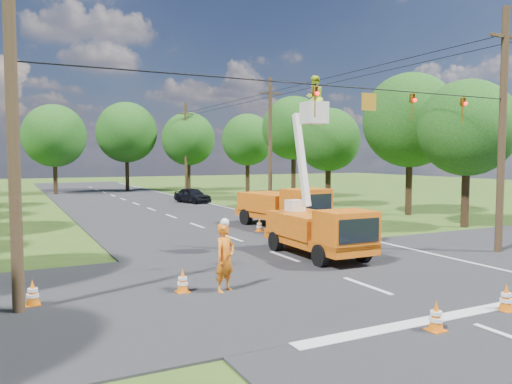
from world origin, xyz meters
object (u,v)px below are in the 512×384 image
distant_car (192,195)px  tree_right_b (410,120)px  traffic_cone_2 (278,236)px  tree_far_b (127,132)px  traffic_cone_3 (259,225)px  pole_left (13,135)px  traffic_cone_4 (183,281)px  tree_far_a (54,136)px  tree_right_a (467,128)px  tree_right_d (294,128)px  traffic_cone_0 (436,316)px  tree_right_e (248,140)px  traffic_cone_1 (506,298)px  pole_right_mid (270,142)px  bucket_truck (319,218)px  ground_worker (225,258)px  pole_right_far (186,147)px  traffic_cone_5 (33,293)px  pole_right_near (502,129)px  tree_right_c (329,140)px  second_truck (284,207)px  tree_far_c (188,139)px

distant_car → tree_right_b: bearing=-71.2°
traffic_cone_2 → tree_far_b: size_ratio=0.07×
traffic_cone_3 → pole_left: size_ratio=0.08×
traffic_cone_4 → tree_far_a: 43.50m
traffic_cone_2 → tree_right_b: bearing=24.1°
tree_right_a → tree_right_d: tree_right_d is taller
traffic_cone_0 → tree_right_e: 43.75m
traffic_cone_1 → traffic_cone_2: 11.33m
tree_far_b → pole_right_mid: bearing=-77.6°
tree_right_a → tree_right_d: size_ratio=0.85×
bucket_truck → tree_right_b: 17.38m
tree_right_e → ground_worker: bearing=-116.7°
pole_right_far → tree_right_e: 7.32m
tree_right_b → pole_right_mid: bearing=129.1°
traffic_cone_5 → tree_right_d: 36.31m
traffic_cone_2 → tree_far_a: bearing=99.6°
traffic_cone_5 → pole_right_near: bearing=-1.5°
tree_right_e → tree_right_c: bearing=-92.1°
ground_worker → pole_right_far: (12.56, 40.55, 4.09)m
ground_worker → distant_car: ground_worker is taller
pole_right_far → tree_far_b: bearing=137.7°
second_truck → tree_right_d: (10.70, 16.75, 5.49)m
traffic_cone_4 → bucket_truck: bearing=22.1°
tree_right_e → tree_far_a: bearing=156.9°
pole_right_near → pole_right_far: (0.00, 40.00, 0.00)m
tree_right_b → tree_far_b: bearing=110.0°
traffic_cone_5 → tree_right_e: size_ratio=0.08×
tree_right_d → traffic_cone_5: bearing=-132.1°
traffic_cone_0 → tree_right_a: 19.47m
traffic_cone_1 → tree_right_e: tree_right_e is taller
pole_right_near → tree_right_b: size_ratio=1.04×
traffic_cone_4 → pole_right_mid: bearing=55.7°
pole_left → tree_right_b: bearing=26.1°
bucket_truck → traffic_cone_3: 7.07m
traffic_cone_0 → traffic_cone_5: 10.16m
ground_worker → traffic_cone_1: bearing=-68.8°
traffic_cone_3 → tree_right_e: (11.63, 25.57, 5.45)m
traffic_cone_3 → tree_far_c: bearing=77.3°
traffic_cone_4 → traffic_cone_1: bearing=-38.1°
traffic_cone_0 → pole_right_mid: (9.62, 25.77, 4.75)m
traffic_cone_3 → tree_right_d: tree_right_d is taller
tree_right_c → tree_far_c: 23.31m
traffic_cone_1 → pole_right_far: pole_right_far is taller
traffic_cone_1 → traffic_cone_2: (-0.36, 11.33, 0.00)m
traffic_cone_4 → ground_worker: bearing=-21.0°
pole_right_near → distant_car: bearing=98.2°
pole_right_near → tree_right_d: size_ratio=1.03×
tree_right_e → tree_far_a: size_ratio=0.91×
tree_right_a → distant_car: bearing=113.0°
tree_right_d → tree_far_c: (-5.30, 15.00, -0.62)m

